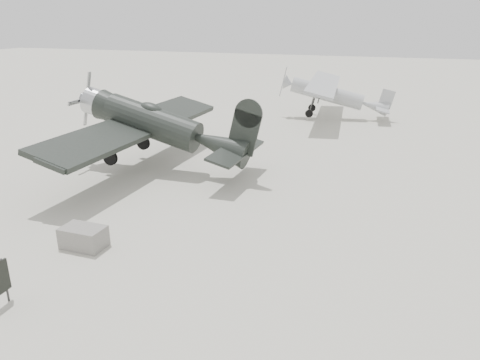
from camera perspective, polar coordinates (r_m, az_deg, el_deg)
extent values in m
plane|color=#ACAA98|center=(17.66, -4.94, -6.51)|extent=(160.00, 160.00, 0.00)
cylinder|color=black|center=(24.47, -10.56, 6.76)|extent=(5.10, 1.87, 1.60)
cone|color=black|center=(22.75, -2.38, 6.25)|extent=(3.04, 1.64, 1.48)
cylinder|color=#A9ABAE|center=(26.44, -17.07, 7.17)|extent=(1.10, 1.47, 1.42)
cone|color=#A9ABAE|center=(26.86, -18.24, 7.24)|extent=(0.43, 0.66, 0.64)
cube|color=#A9ABAE|center=(26.81, -18.11, 7.23)|extent=(0.08, 0.21, 2.97)
ellipsoid|color=black|center=(24.45, -11.12, 8.41)|extent=(1.30, 0.84, 0.53)
cube|color=black|center=(24.98, -12.08, 5.98)|extent=(3.14, 13.81, 0.25)
cube|color=black|center=(22.40, -0.22, 6.21)|extent=(1.52, 4.86, 0.11)
cube|color=black|center=(22.13, 0.19, 8.61)|extent=(1.37, 0.19, 2.05)
cylinder|color=black|center=(24.43, -14.66, 1.64)|extent=(0.79, 0.22, 0.78)
cylinder|color=black|center=(26.87, -10.90, 3.56)|extent=(0.79, 0.22, 0.78)
cylinder|color=#333333|center=(24.21, -14.81, 3.36)|extent=(0.13, 0.13, 1.60)
cylinder|color=#333333|center=(26.67, -11.00, 5.13)|extent=(0.13, 0.13, 1.60)
cylinder|color=black|center=(22.43, 0.46, 4.78)|extent=(0.26, 0.10, 0.25)
cylinder|color=#AEB2B4|center=(37.38, 10.57, 10.33)|extent=(5.65, 1.62, 1.18)
cone|color=#AEB2B4|center=(37.38, 16.39, 9.88)|extent=(2.01, 1.22, 1.07)
cone|color=#AEB2B4|center=(37.66, 5.77, 10.63)|extent=(0.73, 1.16, 1.11)
cube|color=#AEB2B4|center=(37.72, 5.11, 10.67)|extent=(0.07, 0.15, 2.36)
cube|color=#AEB2B4|center=(37.31, 9.96, 11.39)|extent=(2.96, 11.91, 0.19)
cube|color=#AEB2B4|center=(37.40, 17.23, 9.88)|extent=(1.25, 3.71, 0.09)
cube|color=#AEB2B4|center=(37.31, 17.50, 10.92)|extent=(0.97, 0.16, 1.39)
cylinder|color=black|center=(36.57, 8.94, 7.63)|extent=(0.61, 0.20, 0.60)
cylinder|color=black|center=(38.87, 9.25, 8.32)|extent=(0.61, 0.20, 0.60)
cylinder|color=#333333|center=(36.45, 8.99, 8.56)|extent=(0.10, 0.10, 1.29)
cylinder|color=#333333|center=(38.76, 9.30, 9.20)|extent=(0.10, 0.10, 1.29)
cylinder|color=black|center=(37.48, 17.50, 9.29)|extent=(0.20, 0.09, 0.19)
cube|color=slate|center=(17.36, -18.53, -6.63)|extent=(1.54, 0.99, 0.75)
cylinder|color=#333333|center=(15.00, -26.72, -10.85)|extent=(0.06, 0.06, 1.36)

